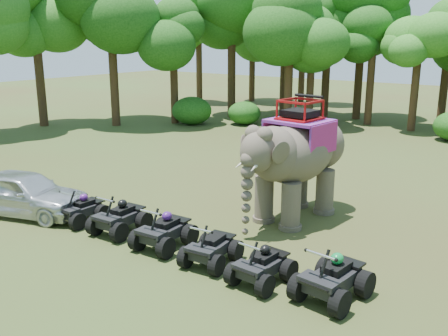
{
  "coord_description": "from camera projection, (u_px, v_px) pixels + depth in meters",
  "views": [
    {
      "loc": [
        9.13,
        -11.25,
        6.0
      ],
      "look_at": [
        0.0,
        1.2,
        1.9
      ],
      "focal_mm": 40.0,
      "sensor_mm": 36.0,
      "label": 1
    }
  ],
  "objects": [
    {
      "name": "tree_30",
      "position": [
        199.0,
        57.0,
        45.05
      ],
      "size": [
        5.78,
        5.78,
        8.25
      ],
      "primitive_type": null,
      "color": "#195114",
      "rests_on": "ground"
    },
    {
      "name": "tree_26",
      "position": [
        174.0,
        67.0,
        34.45
      ],
      "size": [
        5.44,
        5.44,
        7.77
      ],
      "primitive_type": null,
      "color": "#195114",
      "rests_on": "ground"
    },
    {
      "name": "tree_32",
      "position": [
        371.0,
        73.0,
        33.98
      ],
      "size": [
        4.93,
        4.93,
        7.04
      ],
      "primitive_type": null,
      "color": "#195114",
      "rests_on": "ground"
    },
    {
      "name": "tree_31",
      "position": [
        446.0,
        67.0,
        33.77
      ],
      "size": [
        5.56,
        5.56,
        7.94
      ],
      "primitive_type": null,
      "color": "#195114",
      "rests_on": "ground"
    },
    {
      "name": "atv_4",
      "position": [
        262.0,
        261.0,
        12.38
      ],
      "size": [
        1.28,
        1.68,
        1.2
      ],
      "primitive_type": null,
      "rotation": [
        0.0,
        0.0,
        -0.06
      ],
      "color": "black",
      "rests_on": "ground"
    },
    {
      "name": "tree_36",
      "position": [
        252.0,
        57.0,
        46.25
      ],
      "size": [
        5.7,
        5.7,
        8.14
      ],
      "primitive_type": null,
      "color": "#195114",
      "rests_on": "ground"
    },
    {
      "name": "tree_0",
      "position": [
        416.0,
        80.0,
        31.72
      ],
      "size": [
        4.58,
        4.58,
        6.55
      ],
      "primitive_type": null,
      "color": "#195114",
      "rests_on": "ground"
    },
    {
      "name": "tree_40",
      "position": [
        311.0,
        73.0,
        34.12
      ],
      "size": [
        4.91,
        4.91,
        7.02
      ],
      "primitive_type": null,
      "color": "#195114",
      "rests_on": "ground"
    },
    {
      "name": "atv_2",
      "position": [
        164.0,
        226.0,
        14.47
      ],
      "size": [
        1.38,
        1.82,
        1.3
      ],
      "primitive_type": null,
      "rotation": [
        0.0,
        0.0,
        0.06
      ],
      "color": "black",
      "rests_on": "ground"
    },
    {
      "name": "tree_29",
      "position": [
        360.0,
        55.0,
        36.03
      ],
      "size": [
        6.55,
        6.55,
        9.36
      ],
      "primitive_type": null,
      "color": "#195114",
      "rests_on": "ground"
    },
    {
      "name": "tree_35",
      "position": [
        327.0,
        56.0,
        36.5
      ],
      "size": [
        6.38,
        6.38,
        9.11
      ],
      "primitive_type": null,
      "color": "#195114",
      "rests_on": "ground"
    },
    {
      "name": "ground",
      "position": [
        201.0,
        235.0,
        15.53
      ],
      "size": [
        110.0,
        110.0,
        0.0
      ],
      "primitive_type": "plane",
      "color": "#47381E",
      "rests_on": "ground"
    },
    {
      "name": "atv_5",
      "position": [
        333.0,
        272.0,
        11.61
      ],
      "size": [
        1.52,
        1.96,
        1.36
      ],
      "primitive_type": null,
      "rotation": [
        0.0,
        0.0,
        -0.1
      ],
      "color": "black",
      "rests_on": "ground"
    },
    {
      "name": "tree_24",
      "position": [
        38.0,
        55.0,
        33.16
      ],
      "size": [
        6.66,
        6.66,
        9.52
      ],
      "primitive_type": null,
      "color": "#195114",
      "rests_on": "ground"
    },
    {
      "name": "atv_3",
      "position": [
        211.0,
        243.0,
        13.43
      ],
      "size": [
        1.36,
        1.74,
        1.2
      ],
      "primitive_type": null,
      "rotation": [
        0.0,
        0.0,
        0.11
      ],
      "color": "black",
      "rests_on": "ground"
    },
    {
      "name": "atv_0",
      "position": [
        81.0,
        205.0,
        16.46
      ],
      "size": [
        1.15,
        1.58,
        1.16
      ],
      "primitive_type": null,
      "rotation": [
        0.0,
        0.0,
        -0.01
      ],
      "color": "black",
      "rests_on": "ground"
    },
    {
      "name": "tree_25",
      "position": [
        113.0,
        58.0,
        33.31
      ],
      "size": [
        6.39,
        6.39,
        9.13
      ],
      "primitive_type": null,
      "color": "#195114",
      "rests_on": "ground"
    },
    {
      "name": "elephant",
      "position": [
        296.0,
        159.0,
        16.57
      ],
      "size": [
        2.64,
        5.07,
        4.1
      ],
      "primitive_type": null,
      "rotation": [
        0.0,
        0.0,
        -0.1
      ],
      "color": "#4E4339",
      "rests_on": "ground"
    },
    {
      "name": "tree_37",
      "position": [
        284.0,
        63.0,
        37.86
      ],
      "size": [
        5.59,
        5.59,
        7.99
      ],
      "primitive_type": null,
      "color": "#195114",
      "rests_on": "ground"
    },
    {
      "name": "tree_27",
      "position": [
        232.0,
        51.0,
        37.01
      ],
      "size": [
        6.87,
        6.87,
        9.82
      ],
      "primitive_type": null,
      "color": "#195114",
      "rests_on": "ground"
    },
    {
      "name": "tree_28",
      "position": [
        289.0,
        61.0,
        33.22
      ],
      "size": [
        6.12,
        6.12,
        8.74
      ],
      "primitive_type": null,
      "color": "#195114",
      "rests_on": "ground"
    },
    {
      "name": "atv_1",
      "position": [
        119.0,
        213.0,
        15.57
      ],
      "size": [
        1.36,
        1.8,
        1.28
      ],
      "primitive_type": null,
      "rotation": [
        0.0,
        0.0,
        0.06
      ],
      "color": "black",
      "rests_on": "ground"
    },
    {
      "name": "parked_car",
      "position": [
        24.0,
        193.0,
        17.15
      ],
      "size": [
        4.91,
        3.16,
        1.55
      ],
      "primitive_type": "imported",
      "rotation": [
        0.0,
        0.0,
        1.89
      ],
      "color": "silver",
      "rests_on": "ground"
    },
    {
      "name": "tree_39",
      "position": [
        302.0,
        58.0,
        43.58
      ],
      "size": [
        5.74,
        5.74,
        8.2
      ],
      "primitive_type": null,
      "color": "#195114",
      "rests_on": "ground"
    }
  ]
}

